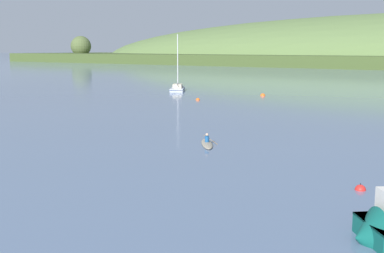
# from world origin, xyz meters

# --- Properties ---
(sailboat_near_mooring) EXTENTS (4.96, 6.73, 10.87)m
(sailboat_near_mooring) POSITION_xyz_m (-28.50, 67.62, 0.19)
(sailboat_near_mooring) COLOR #ADB2BC
(sailboat_near_mooring) RESTS_ON ground
(canoe_with_paddler) EXTENTS (2.92, 3.82, 1.02)m
(canoe_with_paddler) POSITION_xyz_m (0.05, 27.18, 0.10)
(canoe_with_paddler) COLOR gray
(canoe_with_paddler) RESTS_ON ground
(mooring_buoy_midchannel) EXTENTS (0.78, 0.78, 0.86)m
(mooring_buoy_midchannel) POSITION_xyz_m (-11.71, 66.20, 0.00)
(mooring_buoy_midchannel) COLOR #EA5B19
(mooring_buoy_midchannel) RESTS_ON ground
(mooring_buoy_off_fishing_boat) EXTENTS (0.59, 0.59, 0.67)m
(mooring_buoy_off_fishing_boat) POSITION_xyz_m (-17.31, 55.49, 0.00)
(mooring_buoy_off_fishing_boat) COLOR #EA5B19
(mooring_buoy_off_fishing_boat) RESTS_ON ground
(mooring_buoy_far_upstream) EXTENTS (0.57, 0.57, 0.65)m
(mooring_buoy_far_upstream) POSITION_xyz_m (12.96, 20.67, 0.00)
(mooring_buoy_far_upstream) COLOR red
(mooring_buoy_far_upstream) RESTS_ON ground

